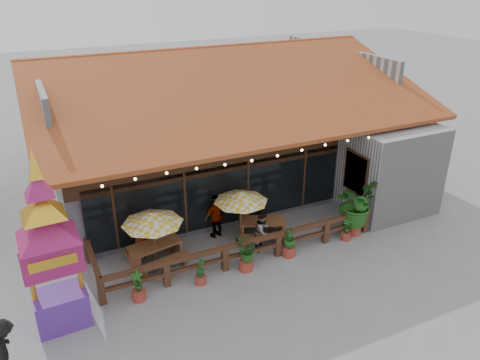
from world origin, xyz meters
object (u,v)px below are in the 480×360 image
umbrella_left (152,218)px  picnic_table_left (156,250)px  picnic_table_right (262,226)px  thai_sign_tower (47,231)px  tropical_plant (356,204)px  umbrella_right (241,197)px  pedestrian (5,349)px

umbrella_left → picnic_table_left: (0.05, 0.11, -1.31)m
umbrella_left → picnic_table_right: umbrella_left is taller
picnic_table_left → picnic_table_right: 3.99m
picnic_table_left → umbrella_left: bearing=-114.7°
thai_sign_tower → tropical_plant: 10.63m
thai_sign_tower → umbrella_left: bearing=26.4°
umbrella_right → pedestrian: (-7.80, -3.14, -1.01)m
picnic_table_left → thai_sign_tower: 4.34m
tropical_plant → pedestrian: (-11.88, -1.81, -0.41)m
tropical_plant → pedestrian: bearing=-171.4°
pedestrian → tropical_plant: bearing=-82.7°
thai_sign_tower → picnic_table_right: bearing=12.5°
umbrella_left → tropical_plant: 7.45m
thai_sign_tower → umbrella_right: bearing=15.7°
umbrella_left → pedestrian: 5.48m
umbrella_left → pedestrian: size_ratio=1.43×
umbrella_right → tropical_plant: size_ratio=1.11×
picnic_table_left → tropical_plant: bearing=-9.3°
picnic_table_right → pedestrian: 9.07m
picnic_table_right → tropical_plant: bearing=-18.7°
picnic_table_left → tropical_plant: tropical_plant is taller
umbrella_left → pedestrian: bearing=-147.5°
picnic_table_left → thai_sign_tower: size_ratio=0.35×
picnic_table_left → tropical_plant: 7.42m
umbrella_right → thai_sign_tower: bearing=-164.3°
picnic_table_right → thai_sign_tower: 7.74m
picnic_table_right → thai_sign_tower: bearing=-167.5°
pedestrian → picnic_table_right: bearing=-72.5°
tropical_plant → pedestrian: 12.02m
thai_sign_tower → tropical_plant: thai_sign_tower is taller
picnic_table_left → pedestrian: (-4.59, -3.01, 0.26)m
umbrella_left → picnic_table_right: bearing=0.5°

